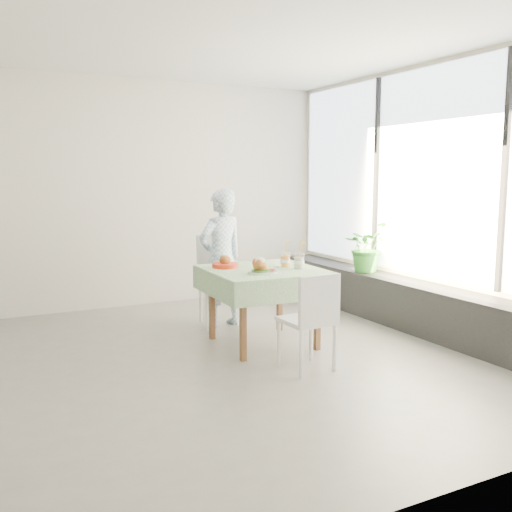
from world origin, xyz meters
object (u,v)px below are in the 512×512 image
chair_far (221,298)px  juice_cup_orange (285,260)px  potted_plant (366,247)px  main_dish (262,268)px  cafe_table (263,298)px  diner (221,258)px  chair_near (307,340)px

chair_far → juice_cup_orange: bearing=-69.6°
chair_far → potted_plant: size_ratio=1.64×
main_dish → juice_cup_orange: juice_cup_orange is taller
cafe_table → chair_far: 0.89m
diner → main_dish: (-0.04, -1.02, 0.05)m
diner → chair_far: bearing=-119.0°
potted_plant → chair_far: bearing=170.5°
juice_cup_orange → diner: bearing=112.8°
potted_plant → main_dish: bearing=-156.4°
diner → juice_cup_orange: size_ratio=5.23×
juice_cup_orange → potted_plant: 1.53m
potted_plant → juice_cup_orange: bearing=-158.5°
diner → cafe_table: bearing=83.0°
chair_far → chair_near: bearing=-88.1°
juice_cup_orange → potted_plant: potted_plant is taller
chair_far → diner: bearing=-106.3°
main_dish → juice_cup_orange: 0.44m
cafe_table → potted_plant: size_ratio=1.81×
cafe_table → diner: (-0.08, 0.81, 0.28)m
diner → potted_plant: size_ratio=2.51×
potted_plant → diner: bearing=172.5°
juice_cup_orange → chair_near: bearing=-107.5°
chair_near → main_dish: 0.82m
cafe_table → chair_far: size_ratio=1.10×
chair_near → juice_cup_orange: juice_cup_orange is taller
chair_near → juice_cup_orange: bearing=72.5°
chair_far → main_dish: bearing=-93.3°
chair_far → juice_cup_orange: size_ratio=3.42×
cafe_table → potted_plant: potted_plant is taller
cafe_table → diner: bearing=95.7°
cafe_table → chair_near: bearing=-90.5°
diner → potted_plant: diner is taller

